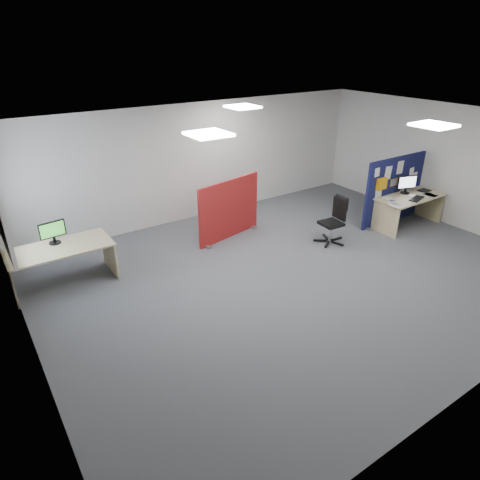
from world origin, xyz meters
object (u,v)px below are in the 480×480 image
main_desk (408,203)px  monitor_main (406,184)px  red_divider (229,210)px  second_desk (60,255)px  monitor_second (53,232)px  navy_divider (393,190)px  office_chair (335,217)px

main_desk → monitor_main: monitor_main is taller
red_divider → second_desk: bearing=167.8°
main_desk → monitor_second: bearing=165.1°
monitor_second → red_divider: bearing=-10.2°
navy_divider → second_desk: (-7.14, 1.43, -0.23)m
navy_divider → red_divider: navy_divider is taller
main_desk → second_desk: size_ratio=0.97×
red_divider → office_chair: bearing=-52.4°
main_desk → second_desk: (-7.26, 1.78, 0.00)m
red_divider → second_desk: size_ratio=0.98×
navy_divider → second_desk: bearing=168.7°
red_divider → navy_divider: bearing=-33.4°
navy_divider → office_chair: (-1.90, -0.04, -0.23)m
navy_divider → red_divider: size_ratio=1.12×
monitor_second → main_desk: bearing=-22.4°
navy_divider → monitor_second: 7.33m
monitor_second → monitor_main: bearing=-21.1°
office_chair → main_desk: bearing=-4.6°
navy_divider → monitor_main: navy_divider is taller
office_chair → monitor_main: bearing=0.1°
red_divider → office_chair: size_ratio=1.72×
red_divider → office_chair: 2.26m
main_desk → navy_divider: bearing=108.7°
navy_divider → monitor_main: bearing=-46.7°
navy_divider → red_divider: bearing=158.7°
second_desk → main_desk: bearing=-13.8°
monitor_main → second_desk: monitor_main is taller
monitor_second → office_chair: (5.26, -1.63, -0.39)m
navy_divider → office_chair: size_ratio=1.92×
monitor_main → red_divider: (-3.80, 1.61, -0.32)m
monitor_main → second_desk: (-7.32, 1.62, -0.40)m
red_divider → second_desk: red_divider is taller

